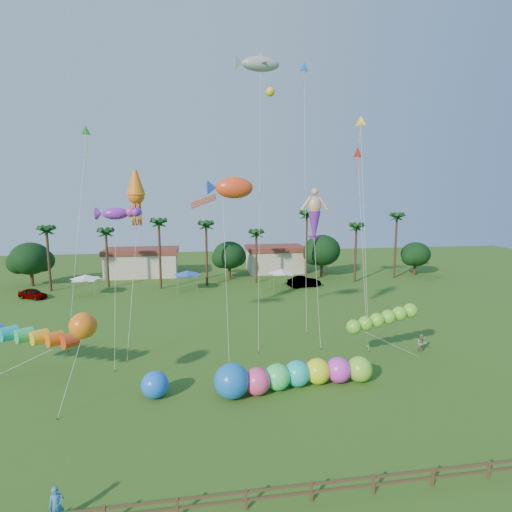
{
  "coord_description": "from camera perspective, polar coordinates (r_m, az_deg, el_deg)",
  "views": [
    {
      "loc": [
        -5.07,
        -21.77,
        13.75
      ],
      "look_at": [
        0.0,
        10.0,
        9.0
      ],
      "focal_mm": 28.0,
      "sensor_mm": 36.0,
      "label": 1
    }
  ],
  "objects": [
    {
      "name": "ground",
      "position": [
        26.24,
        3.75,
        -23.22
      ],
      "size": [
        160.0,
        160.0,
        0.0
      ],
      "primitive_type": "plane",
      "color": "#285116",
      "rests_on": "ground"
    },
    {
      "name": "tree_line",
      "position": [
        67.0,
        -1.57,
        0.27
      ],
      "size": [
        69.46,
        8.91,
        11.0
      ],
      "color": "#3A2819",
      "rests_on": "ground"
    },
    {
      "name": "buildings_row",
      "position": [
        72.75,
        -7.39,
        -0.96
      ],
      "size": [
        35.0,
        7.0,
        4.0
      ],
      "color": "beige",
      "rests_on": "ground"
    },
    {
      "name": "tent_row",
      "position": [
        59.14,
        -9.82,
        -2.44
      ],
      "size": [
        31.0,
        4.0,
        0.6
      ],
      "color": "white",
      "rests_on": "ground"
    },
    {
      "name": "fence",
      "position": [
        21.14,
        7.92,
        -30.11
      ],
      "size": [
        36.12,
        0.12,
        1.0
      ],
      "color": "brown",
      "rests_on": "ground"
    },
    {
      "name": "car_a",
      "position": [
        62.65,
        -29.28,
        -4.72
      ],
      "size": [
        4.36,
        3.41,
        1.39
      ],
      "primitive_type": "imported",
      "rotation": [
        0.0,
        0.0,
        1.07
      ],
      "color": "#4C4C54",
      "rests_on": "ground"
    },
    {
      "name": "car_b",
      "position": [
        62.14,
        6.88,
        -3.66
      ],
      "size": [
        5.28,
        2.69,
        1.66
      ],
      "primitive_type": "imported",
      "rotation": [
        0.0,
        0.0,
        1.76
      ],
      "color": "#4C4C54",
      "rests_on": "ground"
    },
    {
      "name": "spectator_a",
      "position": [
        21.6,
        -26.61,
        -29.29
      ],
      "size": [
        0.72,
        0.6,
        1.68
      ],
      "primitive_type": "imported",
      "rotation": [
        0.0,
        0.0,
        0.38
      ],
      "color": "teal",
      "rests_on": "ground"
    },
    {
      "name": "spectator_b",
      "position": [
        39.19,
        22.56,
        -11.48
      ],
      "size": [
        1.01,
        0.91,
        1.7
      ],
      "primitive_type": "imported",
      "rotation": [
        0.0,
        0.0,
        -0.39
      ],
      "color": "gray",
      "rests_on": "ground"
    },
    {
      "name": "caterpillar_inflatable",
      "position": [
        30.11,
        4.83,
        -16.63
      ],
      "size": [
        12.05,
        3.44,
        2.45
      ],
      "rotation": [
        0.0,
        0.0,
        0.12
      ],
      "color": "#FD4282",
      "rests_on": "ground"
    },
    {
      "name": "blue_ball",
      "position": [
        29.75,
        -14.25,
        -17.38
      ],
      "size": [
        1.88,
        1.88,
        1.88
      ],
      "primitive_type": "sphere",
      "color": "blue",
      "rests_on": "ground"
    },
    {
      "name": "rainbow_tube",
      "position": [
        34.24,
        -28.29,
        -10.79
      ],
      "size": [
        8.36,
        4.92,
        3.64
      ],
      "color": "red",
      "rests_on": "ground"
    },
    {
      "name": "green_worm",
      "position": [
        34.51,
        13.78,
        -9.81
      ],
      "size": [
        9.57,
        3.68,
        3.85
      ],
      "color": "#69CC2D",
      "rests_on": "ground"
    },
    {
      "name": "orange_ball_kite",
      "position": [
        28.79,
        -23.47,
        -9.12
      ],
      "size": [
        2.33,
        2.79,
        6.31
      ],
      "color": "orange",
      "rests_on": "ground"
    },
    {
      "name": "merman_kite",
      "position": [
        39.72,
        8.33,
        5.4
      ],
      "size": [
        2.26,
        5.45,
        14.19
      ],
      "color": "tan",
      "rests_on": "ground"
    },
    {
      "name": "fish_kite",
      "position": [
        36.03,
        -3.12,
        9.7
      ],
      "size": [
        5.29,
        6.87,
        15.63
      ],
      "color": "#F2431A",
      "rests_on": "ground"
    },
    {
      "name": "shark_kite",
      "position": [
        41.85,
        0.65,
        25.72
      ],
      "size": [
        5.13,
        7.54,
        27.09
      ],
      "color": "#8F989C",
      "rests_on": "ground"
    },
    {
      "name": "squid_kite",
      "position": [
        37.74,
        -16.77,
        8.23
      ],
      "size": [
        1.72,
        5.16,
        16.26
      ],
      "color": "orange",
      "rests_on": "ground"
    },
    {
      "name": "lobster_kite",
      "position": [
        36.11,
        -19.47,
        5.73
      ],
      "size": [
        4.26,
        5.75,
        13.11
      ],
      "color": "purple",
      "rests_on": "ground"
    },
    {
      "name": "delta_kite_red",
      "position": [
        40.85,
        14.35,
        13.69
      ],
      "size": [
        1.35,
        5.06,
        18.59
      ],
      "color": "red",
      "rests_on": "ground"
    },
    {
      "name": "delta_kite_yellow",
      "position": [
        39.46,
        14.75,
        17.32
      ],
      "size": [
        1.01,
        4.33,
        21.1
      ],
      "color": "yellow",
      "rests_on": "ground"
    },
    {
      "name": "delta_kite_green",
      "position": [
        42.56,
        -23.16,
        15.47
      ],
      "size": [
        2.12,
        5.11,
        20.48
      ],
      "color": "#3AF138",
      "rests_on": "ground"
    },
    {
      "name": "delta_kite_blue",
      "position": [
        45.41,
        6.9,
        24.29
      ],
      "size": [
        1.19,
        4.72,
        27.5
      ],
      "color": "blue",
      "rests_on": "ground"
    }
  ]
}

